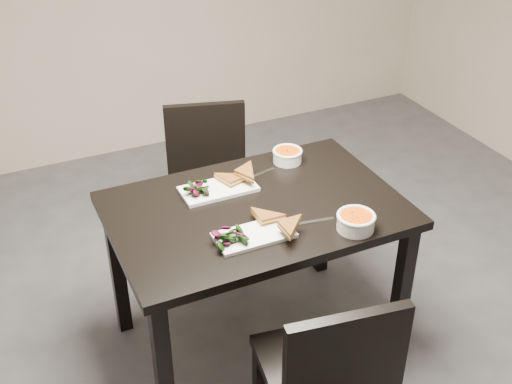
% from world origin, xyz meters
% --- Properties ---
extents(table, '(1.20, 0.80, 0.75)m').
position_xyz_m(table, '(0.14, 0.38, 0.65)').
color(table, black).
rests_on(table, ground).
extents(chair_near, '(0.48, 0.48, 0.85)m').
position_xyz_m(chair_near, '(0.10, -0.32, 0.48)').
color(chair_near, black).
rests_on(chair_near, ground).
extents(chair_far, '(0.52, 0.52, 0.85)m').
position_xyz_m(chair_far, '(0.21, 1.11, 0.48)').
color(chair_far, black).
rests_on(chair_far, ground).
extents(plate_near, '(0.31, 0.15, 0.02)m').
position_xyz_m(plate_near, '(0.04, 0.19, 0.76)').
color(plate_near, white).
rests_on(plate_near, table).
extents(sandwich_near, '(0.16, 0.12, 0.05)m').
position_xyz_m(sandwich_near, '(0.11, 0.20, 0.79)').
color(sandwich_near, '#98551F').
rests_on(sandwich_near, plate_near).
extents(salad_near, '(0.10, 0.09, 0.04)m').
position_xyz_m(salad_near, '(-0.06, 0.19, 0.79)').
color(salad_near, black).
rests_on(salad_near, plate_near).
extents(soup_bowl_near, '(0.15, 0.15, 0.07)m').
position_xyz_m(soup_bowl_near, '(0.42, 0.07, 0.79)').
color(soup_bowl_near, white).
rests_on(soup_bowl_near, table).
extents(cutlery_near, '(0.18, 0.04, 0.00)m').
position_xyz_m(cutlery_near, '(0.30, 0.18, 0.75)').
color(cutlery_near, silver).
rests_on(cutlery_near, table).
extents(plate_far, '(0.32, 0.16, 0.02)m').
position_xyz_m(plate_far, '(0.05, 0.56, 0.76)').
color(plate_far, white).
rests_on(plate_far, table).
extents(sandwich_far, '(0.19, 0.16, 0.05)m').
position_xyz_m(sandwich_far, '(0.11, 0.54, 0.79)').
color(sandwich_far, '#98551F').
rests_on(sandwich_far, plate_far).
extents(salad_far, '(0.10, 0.09, 0.04)m').
position_xyz_m(salad_far, '(-0.05, 0.56, 0.79)').
color(salad_far, black).
rests_on(salad_far, plate_far).
extents(soup_bowl_far, '(0.14, 0.14, 0.06)m').
position_xyz_m(soup_bowl_far, '(0.43, 0.66, 0.79)').
color(soup_bowl_far, white).
rests_on(soup_bowl_far, table).
extents(cutlery_far, '(0.18, 0.06, 0.00)m').
position_xyz_m(cutlery_far, '(0.26, 0.61, 0.75)').
color(cutlery_far, silver).
rests_on(cutlery_far, table).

